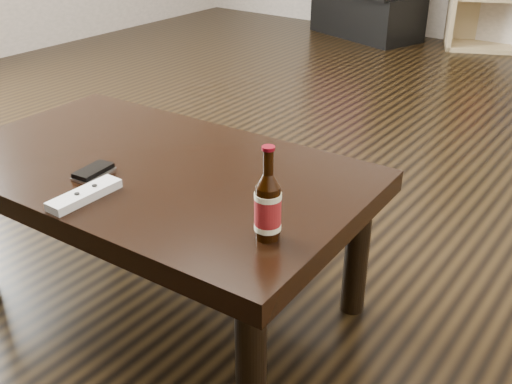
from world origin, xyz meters
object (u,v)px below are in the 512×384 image
Objects in this scene: tv_stand at (367,14)px; beer_bottle at (268,207)px; phone at (93,172)px; coffee_table at (153,183)px; remote at (85,195)px.

tv_stand is 4.10× the size of beer_bottle.
phone reaches higher than tv_stand.
coffee_table is 6.22× the size of remote.
phone is at bearing 131.11° from remote.
beer_bottle reaches higher than remote.
tv_stand is 0.72× the size of coffee_table.
remote reaches higher than phone.
coffee_table is 5.66× the size of beer_bottle.
phone is at bearing -55.90° from tv_stand.
remote is (0.01, -0.23, 0.07)m from coffee_table.
remote is (1.08, -3.63, 0.27)m from tv_stand.
remote reaches higher than coffee_table.
phone is 0.13m from remote.
tv_stand is 7.48× the size of phone.
tv_stand is 3.79m from remote.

